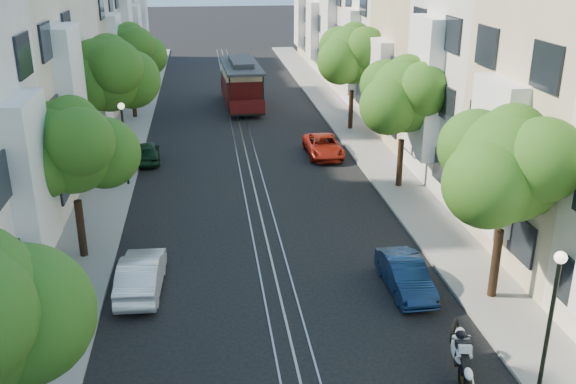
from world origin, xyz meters
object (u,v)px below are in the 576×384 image
object	(u,v)px
tree_e_b	(510,168)
tree_e_c	(406,97)
tree_w_d	(130,52)
parked_car_w_far	(147,152)
tree_w_c	(109,76)
parked_car_e_far	(323,146)
sportbike_rider	(460,351)
cable_car	(241,81)
parked_car_e_mid	(405,275)
tree_w_b	(73,150)
lamp_east	(553,302)
parked_car_w_mid	(141,274)
lamp_west	(124,132)
tree_e_d	(354,56)

from	to	relation	value
tree_e_b	tree_e_c	xyz separation A→B (m)	(-0.00, 11.00, -0.13)
tree_w_d	parked_car_w_far	world-z (taller)	tree_w_d
tree_w_c	parked_car_e_far	bearing A→B (deg)	3.50
sportbike_rider	tree_w_c	bearing A→B (deg)	129.07
tree_e_b	tree_e_c	size ratio (longest dim) A/B	1.03
tree_w_d	cable_car	xyz separation A→B (m)	(7.64, 2.56, -2.67)
tree_e_c	cable_car	size ratio (longest dim) A/B	0.76
tree_w_c	parked_car_e_mid	bearing A→B (deg)	-52.51
tree_w_d	parked_car_e_mid	xyz separation A→B (m)	(11.54, -26.04, -4.00)
tree_e_b	parked_car_e_far	bearing A→B (deg)	99.72
parked_car_e_mid	sportbike_rider	bearing A→B (deg)	-90.17
tree_w_b	tree_w_d	world-z (taller)	tree_w_d
lamp_east	parked_car_w_mid	bearing A→B (deg)	147.24
tree_w_b	parked_car_w_mid	world-z (taller)	tree_w_b
tree_w_c	sportbike_rider	xyz separation A→B (m)	(11.59, -19.92, -4.26)
lamp_west	parked_car_e_far	xyz separation A→B (m)	(10.70, 3.68, -2.27)
tree_w_d	lamp_east	bearing A→B (deg)	-67.20
cable_car	parked_car_w_mid	world-z (taller)	cable_car
tree_e_b	tree_e_d	bearing A→B (deg)	90.00
lamp_west	parked_car_w_mid	bearing A→B (deg)	-81.92
tree_w_b	parked_car_w_mid	xyz separation A→B (m)	(2.38, -2.86, -3.74)
lamp_west	parked_car_e_far	distance (m)	11.54
cable_car	parked_car_w_mid	bearing A→B (deg)	-103.03
parked_car_e_far	parked_car_w_mid	size ratio (longest dim) A/B	1.05
lamp_west	sportbike_rider	size ratio (longest dim) A/B	1.95
tree_w_c	parked_car_e_far	distance (m)	12.40
tree_w_c	sportbike_rider	size ratio (longest dim) A/B	3.32
tree_e_d	cable_car	size ratio (longest dim) A/B	0.80
tree_e_c	tree_w_b	xyz separation A→B (m)	(-14.40, -6.00, -0.20)
tree_e_b	tree_w_b	distance (m)	15.25
lamp_west	parked_car_w_far	size ratio (longest dim) A/B	1.22
tree_e_d	parked_car_w_mid	xyz separation A→B (m)	(-12.02, -19.86, -4.21)
lamp_east	tree_e_b	bearing A→B (deg)	79.07
tree_e_c	tree_e_d	size ratio (longest dim) A/B	0.95
tree_w_d	parked_car_e_far	size ratio (longest dim) A/B	1.56
tree_w_d	lamp_east	size ratio (longest dim) A/B	1.57
tree_w_b	parked_car_e_far	size ratio (longest dim) A/B	1.50
sportbike_rider	cable_car	xyz separation A→B (m)	(-3.95, 33.48, 1.13)
tree_w_c	tree_e_c	bearing A→B (deg)	-19.15
tree_w_d	parked_car_w_far	distance (m)	11.00
parked_car_e_far	parked_car_w_far	world-z (taller)	same
tree_e_d	parked_car_e_far	xyz separation A→B (m)	(-2.86, -5.29, -4.29)
tree_e_b	lamp_west	xyz separation A→B (m)	(-13.56, 13.02, -1.89)
parked_car_w_mid	tree_e_d	bearing A→B (deg)	-118.68
tree_e_c	tree_w_d	size ratio (longest dim) A/B	1.00
parked_car_e_mid	parked_car_w_far	distance (m)	18.80
tree_e_b	cable_car	bearing A→B (deg)	102.88
tree_w_d	tree_e_b	bearing A→B (deg)	-61.93
lamp_west	tree_w_b	bearing A→B (deg)	-95.97
tree_w_b	parked_car_e_far	bearing A→B (deg)	45.41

